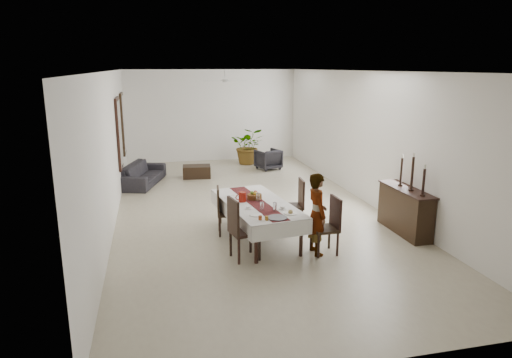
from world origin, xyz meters
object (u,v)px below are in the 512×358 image
sideboard_body (405,211)px  woman (317,214)px  dining_table_top (257,204)px  sofa (143,174)px  red_pitcher (242,197)px

sideboard_body → woman: bearing=-164.0°
woman → sideboard_body: 2.23m
dining_table_top → sofa: 5.38m
woman → sideboard_body: (2.13, 0.61, -0.30)m
woman → dining_table_top: bearing=41.1°
dining_table_top → sofa: size_ratio=1.14×
dining_table_top → woman: woman is taller
dining_table_top → red_pitcher: size_ratio=12.00×
red_pitcher → sideboard_body: (3.26, -0.47, -0.39)m
dining_table_top → sideboard_body: (3.01, -0.36, -0.25)m
red_pitcher → sofa: (-1.95, 4.78, -0.53)m
woman → sideboard_body: woman is taller
dining_table_top → sofa: dining_table_top is taller
woman → sofa: bearing=26.6°
red_pitcher → sideboard_body: 3.32m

